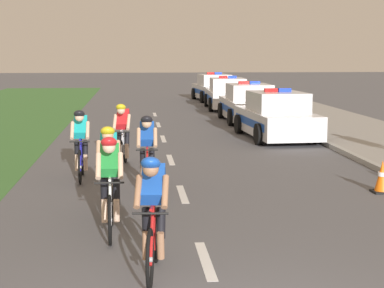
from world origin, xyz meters
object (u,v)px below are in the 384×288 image
at_px(cyclist_sixth, 123,134).
at_px(police_car_second, 249,104).
at_px(police_car_furthest, 214,89).
at_px(police_car_nearest, 276,117).
at_px(cyclist_third, 109,168).
at_px(cyclist_lead, 153,213).
at_px(cyclist_second, 110,184).
at_px(cyclist_fourth, 147,152).
at_px(police_car_third, 227,95).
at_px(traffic_cone_near, 382,177).
at_px(cyclist_fifth, 81,144).

distance_m(cyclist_sixth, police_car_second, 10.72).
bearing_deg(police_car_furthest, police_car_nearest, -90.00).
height_order(police_car_second, police_car_furthest, same).
bearing_deg(cyclist_third, cyclist_lead, -78.30).
bearing_deg(cyclist_second, cyclist_lead, -72.17).
bearing_deg(cyclist_sixth, police_car_nearest, 44.37).
relative_size(cyclist_fourth, police_car_nearest, 0.38).
relative_size(police_car_nearest, police_car_third, 1.01).
bearing_deg(police_car_third, cyclist_fourth, -103.14).
xyz_separation_m(cyclist_fourth, police_car_third, (4.24, 18.15, -0.11)).
distance_m(cyclist_third, police_car_furthest, 25.57).
distance_m(police_car_furthest, traffic_cone_near, 23.91).
bearing_deg(police_car_third, cyclist_second, -102.90).
bearing_deg(cyclist_second, police_car_second, 72.55).
distance_m(cyclist_fourth, cyclist_sixth, 2.85).
distance_m(cyclist_second, cyclist_fourth, 3.10).
bearing_deg(cyclist_lead, police_car_furthest, 81.38).
bearing_deg(cyclist_third, cyclist_fifth, 103.20).
xyz_separation_m(police_car_furthest, traffic_cone_near, (0.31, -23.91, -0.37)).
bearing_deg(cyclist_fourth, cyclist_lead, -90.43).
height_order(cyclist_lead, cyclist_fourth, same).
bearing_deg(cyclist_fourth, police_car_third, 76.86).
distance_m(cyclist_third, police_car_nearest, 10.43).
bearing_deg(cyclist_second, police_car_third, 77.10).
xyz_separation_m(cyclist_sixth, police_car_nearest, (4.76, 4.66, -0.11)).
relative_size(cyclist_fourth, police_car_furthest, 0.38).
bearing_deg(cyclist_sixth, cyclist_second, -90.93).
bearing_deg(police_car_second, cyclist_third, -109.19).
xyz_separation_m(cyclist_lead, police_car_second, (4.27, 17.25, -0.11)).
bearing_deg(cyclist_second, police_car_nearest, 65.19).
xyz_separation_m(cyclist_second, police_car_furthest, (4.86, 26.40, -0.11)).
relative_size(cyclist_second, police_car_nearest, 0.38).
relative_size(cyclist_sixth, police_car_furthest, 0.38).
bearing_deg(police_car_furthest, cyclist_fourth, -100.28).
bearing_deg(cyclist_second, traffic_cone_near, 25.81).
height_order(cyclist_lead, cyclist_third, same).
bearing_deg(cyclist_third, police_car_nearest, 61.84).
distance_m(cyclist_lead, cyclist_sixth, 7.66).
height_order(cyclist_lead, traffic_cone_near, cyclist_lead).
bearing_deg(police_car_nearest, cyclist_fifth, -132.29).
bearing_deg(cyclist_lead, police_car_second, 76.08).
height_order(cyclist_fourth, police_car_second, police_car_second).
bearing_deg(cyclist_sixth, cyclist_third, -92.02).
height_order(police_car_nearest, police_car_third, same).
height_order(cyclist_second, cyclist_sixth, same).
relative_size(cyclist_second, cyclist_fifth, 1.00).
xyz_separation_m(cyclist_third, traffic_cone_near, (5.23, 1.19, -0.48)).
height_order(cyclist_third, police_car_furthest, police_car_furthest).
height_order(cyclist_lead, police_car_second, police_car_second).
distance_m(cyclist_second, police_car_furthest, 26.85).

